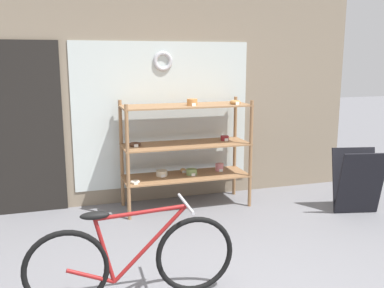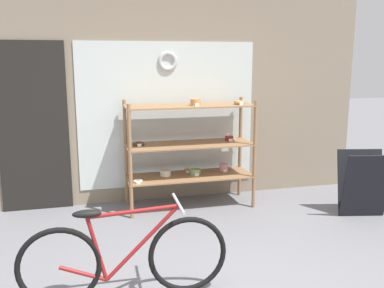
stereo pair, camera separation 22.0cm
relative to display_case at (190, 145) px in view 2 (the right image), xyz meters
The scene contains 4 objects.
storefront_facade 1.02m from the display_case, 137.00° to the left, with size 5.87×0.13×3.33m.
display_case is the anchor object (origin of this frame).
bicycle 2.30m from the display_case, 117.46° to the right, with size 1.65×0.46×0.78m.
sandwich_board 2.16m from the display_case, 24.41° to the right, with size 0.62×0.49×0.79m.
Camera 2 is at (-0.89, -2.77, 1.89)m, focal length 40.00 mm.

